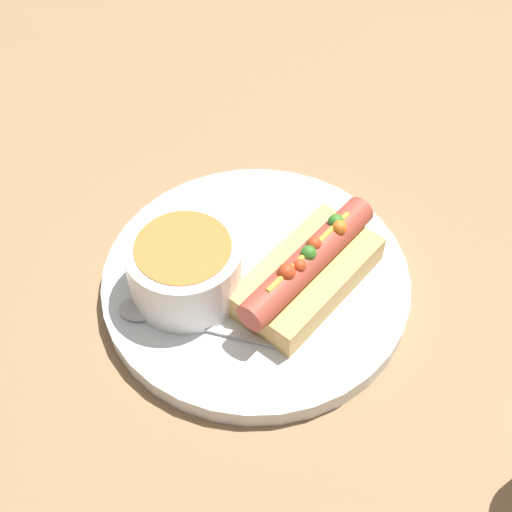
% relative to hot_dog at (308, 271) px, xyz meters
% --- Properties ---
extents(ground_plane, '(4.00, 4.00, 0.00)m').
position_rel_hot_dog_xyz_m(ground_plane, '(-0.02, 0.04, -0.04)').
color(ground_plane, '#93704C').
extents(dinner_plate, '(0.29, 0.29, 0.02)m').
position_rel_hot_dog_xyz_m(dinner_plate, '(-0.02, 0.04, -0.03)').
color(dinner_plate, white).
rests_on(dinner_plate, ground_plane).
extents(hot_dog, '(0.17, 0.08, 0.06)m').
position_rel_hot_dog_xyz_m(hot_dog, '(0.00, 0.00, 0.00)').
color(hot_dog, '#DBAD60').
rests_on(hot_dog, dinner_plate).
extents(soup_bowl, '(0.10, 0.10, 0.06)m').
position_rel_hot_dog_xyz_m(soup_bowl, '(-0.07, 0.09, 0.01)').
color(soup_bowl, white).
rests_on(soup_bowl, dinner_plate).
extents(spoon, '(0.07, 0.14, 0.01)m').
position_rel_hot_dog_xyz_m(spoon, '(-0.11, 0.08, -0.02)').
color(spoon, '#B7B7BC').
rests_on(spoon, dinner_plate).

